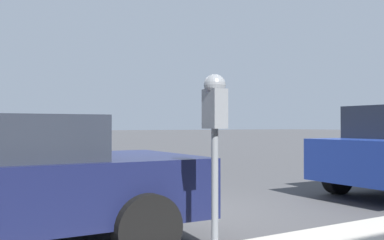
# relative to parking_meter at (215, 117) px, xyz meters

# --- Properties ---
(ground_plane) EXTENTS (220.00, 220.00, 0.00)m
(ground_plane) POSITION_rel_parking_meter_xyz_m (2.52, -0.36, -1.33)
(ground_plane) COLOR #424244
(parking_meter) EXTENTS (0.21, 0.19, 1.56)m
(parking_meter) POSITION_rel_parking_meter_xyz_m (0.00, 0.00, 0.00)
(parking_meter) COLOR gray
(parking_meter) RESTS_ON sidewalk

